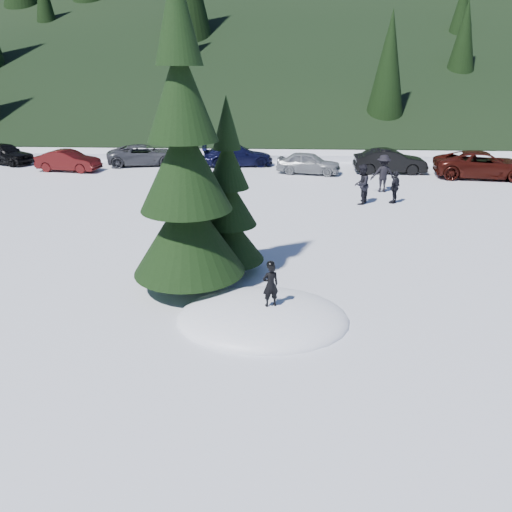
{
  "coord_description": "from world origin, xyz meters",
  "views": [
    {
      "loc": [
        0.42,
        -11.45,
        6.22
      ],
      "look_at": [
        -0.27,
        1.7,
        1.1
      ],
      "focal_mm": 35.0,
      "sensor_mm": 36.0,
      "label": 1
    }
  ],
  "objects_px": {
    "adult_1": "(395,187)",
    "car_6": "(483,165)",
    "car_1": "(68,161)",
    "adult_2": "(383,174)",
    "car_0": "(5,153)",
    "spruce_short": "(228,207)",
    "car_3": "(238,155)",
    "adult_0": "(361,184)",
    "child_skier": "(271,285)",
    "car_4": "(309,163)",
    "car_5": "(390,161)",
    "car_2": "(144,155)",
    "spruce_tall": "(185,177)"
  },
  "relations": [
    {
      "from": "car_1",
      "to": "car_5",
      "type": "relative_size",
      "value": 0.9
    },
    {
      "from": "adult_1",
      "to": "car_4",
      "type": "bearing_deg",
      "value": -114.82
    },
    {
      "from": "child_skier",
      "to": "car_2",
      "type": "distance_m",
      "value": 22.41
    },
    {
      "from": "spruce_tall",
      "to": "adult_0",
      "type": "xyz_separation_m",
      "value": [
        6.32,
        9.77,
        -2.39
      ]
    },
    {
      "from": "adult_1",
      "to": "car_1",
      "type": "height_order",
      "value": "adult_1"
    },
    {
      "from": "child_skier",
      "to": "car_0",
      "type": "xyz_separation_m",
      "value": [
        -17.87,
        20.52,
        -0.37
      ]
    },
    {
      "from": "spruce_short",
      "to": "car_3",
      "type": "height_order",
      "value": "spruce_short"
    },
    {
      "from": "adult_0",
      "to": "car_6",
      "type": "xyz_separation_m",
      "value": [
        7.79,
        6.12,
        -0.18
      ]
    },
    {
      "from": "car_4",
      "to": "car_5",
      "type": "bearing_deg",
      "value": -72.54
    },
    {
      "from": "spruce_tall",
      "to": "adult_2",
      "type": "xyz_separation_m",
      "value": [
        7.76,
        12.22,
        -2.37
      ]
    },
    {
      "from": "car_1",
      "to": "car_2",
      "type": "xyz_separation_m",
      "value": [
        4.13,
        2.18,
        0.02
      ]
    },
    {
      "from": "spruce_short",
      "to": "car_1",
      "type": "distance_m",
      "value": 19.01
    },
    {
      "from": "child_skier",
      "to": "car_3",
      "type": "relative_size",
      "value": 0.25
    },
    {
      "from": "spruce_short",
      "to": "car_3",
      "type": "relative_size",
      "value": 1.19
    },
    {
      "from": "spruce_short",
      "to": "child_skier",
      "type": "bearing_deg",
      "value": -67.5
    },
    {
      "from": "adult_0",
      "to": "car_6",
      "type": "distance_m",
      "value": 9.91
    },
    {
      "from": "adult_0",
      "to": "car_5",
      "type": "height_order",
      "value": "adult_0"
    },
    {
      "from": "child_skier",
      "to": "car_4",
      "type": "bearing_deg",
      "value": -116.53
    },
    {
      "from": "child_skier",
      "to": "car_6",
      "type": "xyz_separation_m",
      "value": [
        11.72,
        17.84,
        -0.3
      ]
    },
    {
      "from": "adult_0",
      "to": "car_3",
      "type": "xyz_separation_m",
      "value": [
        -6.57,
        9.02,
        -0.27
      ]
    },
    {
      "from": "spruce_tall",
      "to": "car_6",
      "type": "relative_size",
      "value": 1.6
    },
    {
      "from": "child_skier",
      "to": "adult_2",
      "type": "distance_m",
      "value": 15.15
    },
    {
      "from": "car_1",
      "to": "car_5",
      "type": "xyz_separation_m",
      "value": [
        19.49,
        0.49,
        0.07
      ]
    },
    {
      "from": "car_2",
      "to": "car_4",
      "type": "relative_size",
      "value": 1.24
    },
    {
      "from": "car_2",
      "to": "car_6",
      "type": "distance_m",
      "value": 20.59
    },
    {
      "from": "car_2",
      "to": "car_1",
      "type": "bearing_deg",
      "value": 105.22
    },
    {
      "from": "car_5",
      "to": "car_6",
      "type": "bearing_deg",
      "value": -101.7
    },
    {
      "from": "adult_2",
      "to": "car_0",
      "type": "xyz_separation_m",
      "value": [
        -23.24,
        6.35,
        -0.26
      ]
    },
    {
      "from": "adult_1",
      "to": "car_6",
      "type": "relative_size",
      "value": 0.28
    },
    {
      "from": "spruce_short",
      "to": "car_4",
      "type": "xyz_separation_m",
      "value": [
        3.2,
        15.14,
        -1.46
      ]
    },
    {
      "from": "car_2",
      "to": "car_3",
      "type": "distance_m",
      "value": 6.04
    },
    {
      "from": "adult_2",
      "to": "car_6",
      "type": "relative_size",
      "value": 0.35
    },
    {
      "from": "car_6",
      "to": "car_2",
      "type": "bearing_deg",
      "value": 89.2
    },
    {
      "from": "car_0",
      "to": "car_4",
      "type": "relative_size",
      "value": 1.07
    },
    {
      "from": "child_skier",
      "to": "car_5",
      "type": "xyz_separation_m",
      "value": [
        6.68,
        18.97,
        -0.35
      ]
    },
    {
      "from": "car_4",
      "to": "car_6",
      "type": "bearing_deg",
      "value": -81.86
    },
    {
      "from": "child_skier",
      "to": "car_5",
      "type": "relative_size",
      "value": 0.27
    },
    {
      "from": "adult_0",
      "to": "adult_1",
      "type": "bearing_deg",
      "value": 121.8
    },
    {
      "from": "adult_0",
      "to": "car_5",
      "type": "xyz_separation_m",
      "value": [
        2.75,
        7.25,
        -0.22
      ]
    },
    {
      "from": "spruce_short",
      "to": "adult_0",
      "type": "height_order",
      "value": "spruce_short"
    },
    {
      "from": "car_0",
      "to": "car_3",
      "type": "relative_size",
      "value": 0.89
    },
    {
      "from": "adult_0",
      "to": "car_1",
      "type": "relative_size",
      "value": 0.48
    },
    {
      "from": "car_3",
      "to": "car_5",
      "type": "bearing_deg",
      "value": -109.39
    },
    {
      "from": "child_skier",
      "to": "car_4",
      "type": "xyz_separation_m",
      "value": [
        1.81,
        18.49,
        -0.41
      ]
    },
    {
      "from": "car_2",
      "to": "car_3",
      "type": "height_order",
      "value": "car_3"
    },
    {
      "from": "car_2",
      "to": "car_4",
      "type": "distance_m",
      "value": 10.7
    },
    {
      "from": "adult_2",
      "to": "car_2",
      "type": "xyz_separation_m",
      "value": [
        -14.04,
        6.49,
        -0.3
      ]
    },
    {
      "from": "adult_2",
      "to": "car_6",
      "type": "xyz_separation_m",
      "value": [
        6.35,
        3.68,
        -0.2
      ]
    },
    {
      "from": "car_6",
      "to": "spruce_tall",
      "type": "bearing_deg",
      "value": 145.46
    },
    {
      "from": "spruce_tall",
      "to": "spruce_short",
      "type": "distance_m",
      "value": 2.11
    }
  ]
}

